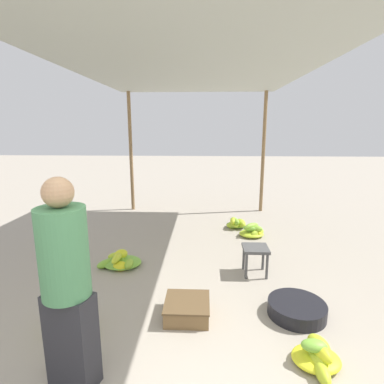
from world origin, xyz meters
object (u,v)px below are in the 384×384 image
(banana_pile_left_1, at_px, (120,261))
(banana_pile_right_0, at_px, (318,356))
(basin_black, at_px, (297,309))
(crate_near, at_px, (187,309))
(stool, at_px, (255,252))
(banana_pile_left_0, at_px, (69,319))
(banana_pile_right_2, at_px, (237,224))
(vendor_foreground, at_px, (67,284))
(banana_pile_right_1, at_px, (253,231))

(banana_pile_left_1, distance_m, banana_pile_right_0, 2.81)
(basin_black, relative_size, banana_pile_right_0, 1.19)
(crate_near, bearing_deg, banana_pile_right_0, -28.16)
(stool, relative_size, banana_pile_left_0, 0.76)
(banana_pile_left_0, bearing_deg, crate_near, 11.25)
(stool, bearing_deg, banana_pile_left_0, -149.00)
(basin_black, bearing_deg, banana_pile_right_2, 97.08)
(stool, xyz_separation_m, basin_black, (0.30, -0.92, -0.24))
(vendor_foreground, distance_m, banana_pile_left_0, 1.05)
(stool, xyz_separation_m, banana_pile_left_1, (-1.92, 0.15, -0.24))
(stool, height_order, banana_pile_right_1, stool)
(banana_pile_right_2, bearing_deg, banana_pile_right_0, -84.75)
(vendor_foreground, xyz_separation_m, banana_pile_right_2, (1.65, 3.79, -0.76))
(crate_near, bearing_deg, banana_pile_right_1, 66.27)
(crate_near, bearing_deg, banana_pile_left_1, 132.33)
(banana_pile_left_1, relative_size, banana_pile_right_0, 1.26)
(banana_pile_right_1, height_order, crate_near, banana_pile_right_1)
(stool, relative_size, banana_pile_right_1, 0.79)
(basin_black, bearing_deg, banana_pile_right_0, -92.39)
(vendor_foreground, relative_size, banana_pile_right_0, 3.21)
(basin_black, relative_size, banana_pile_right_2, 1.46)
(basin_black, xyz_separation_m, banana_pile_right_2, (-0.35, 2.83, 0.02))
(banana_pile_right_0, relative_size, crate_near, 1.08)
(banana_pile_left_0, relative_size, banana_pile_right_2, 1.23)
(banana_pile_right_0, xyz_separation_m, crate_near, (-1.14, 0.61, 0.01))
(banana_pile_left_1, distance_m, crate_near, 1.55)
(vendor_foreground, distance_m, banana_pile_left_1, 2.18)
(banana_pile_left_0, bearing_deg, banana_pile_right_2, 57.69)
(banana_pile_right_2, height_order, crate_near, banana_pile_right_2)
(banana_pile_left_0, bearing_deg, vendor_foreground, -62.29)
(banana_pile_left_0, distance_m, crate_near, 1.19)
(banana_pile_right_1, relative_size, crate_near, 1.04)
(banana_pile_right_0, xyz_separation_m, banana_pile_right_1, (-0.06, 3.07, 0.01))
(stool, height_order, crate_near, stool)
(banana_pile_right_0, height_order, banana_pile_right_1, banana_pile_right_1)
(banana_pile_right_2, distance_m, crate_near, 3.02)
(vendor_foreground, relative_size, crate_near, 3.48)
(banana_pile_left_0, height_order, banana_pile_left_1, banana_pile_left_0)
(banana_pile_right_1, relative_size, banana_pile_right_2, 1.18)
(basin_black, xyz_separation_m, crate_near, (-1.17, -0.07, 0.02))
(vendor_foreground, height_order, banana_pile_right_0, vendor_foreground)
(banana_pile_right_1, bearing_deg, vendor_foreground, -119.74)
(banana_pile_right_0, bearing_deg, basin_black, 87.61)
(banana_pile_right_1, xyz_separation_m, banana_pile_right_2, (-0.26, 0.45, -0.00))
(basin_black, height_order, banana_pile_right_0, banana_pile_right_0)
(basin_black, distance_m, banana_pile_left_1, 2.46)
(banana_pile_left_1, bearing_deg, banana_pile_right_1, 31.63)
(basin_black, bearing_deg, crate_near, -176.35)
(stool, xyz_separation_m, banana_pile_left_0, (-2.04, -1.23, -0.22))
(stool, distance_m, banana_pile_left_1, 1.94)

